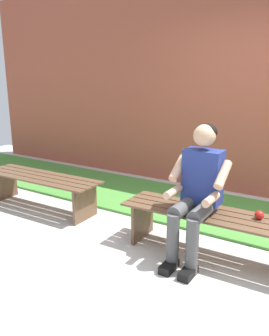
# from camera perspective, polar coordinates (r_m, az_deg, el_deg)

# --- Properties ---
(ground_plane) EXTENTS (10.00, 7.00, 0.04)m
(ground_plane) POSITION_cam_1_polar(r_m,az_deg,el_deg) (3.24, -13.89, -16.34)
(ground_plane) COLOR beige
(grass_strip) EXTENTS (9.00, 1.33, 0.03)m
(grass_strip) POSITION_cam_1_polar(r_m,az_deg,el_deg) (4.71, 4.29, -5.23)
(grass_strip) COLOR #478C38
(grass_strip) RESTS_ON ground
(brick_wall) EXTENTS (9.50, 0.24, 3.04)m
(brick_wall) POSITION_cam_1_polar(r_m,az_deg,el_deg) (5.11, 16.73, 13.07)
(brick_wall) COLOR #9E4C38
(brick_wall) RESTS_ON ground
(bench_near) EXTENTS (1.82, 0.50, 0.43)m
(bench_near) POSITION_cam_1_polar(r_m,az_deg,el_deg) (3.28, 13.53, -8.96)
(bench_near) COLOR brown
(bench_near) RESTS_ON ground
(bench_far) EXTENTS (1.65, 0.50, 0.43)m
(bench_far) POSITION_cam_1_polar(r_m,az_deg,el_deg) (4.49, -15.19, -2.51)
(bench_far) COLOR brown
(bench_far) RESTS_ON ground
(person_seated) EXTENTS (0.50, 0.69, 1.23)m
(person_seated) POSITION_cam_1_polar(r_m,az_deg,el_deg) (3.12, 10.30, -3.26)
(person_seated) COLOR navy
(person_seated) RESTS_ON ground
(apple) EXTENTS (0.08, 0.08, 0.08)m
(apple) POSITION_cam_1_polar(r_m,az_deg,el_deg) (3.22, 19.86, -7.29)
(apple) COLOR red
(apple) RESTS_ON bench_near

